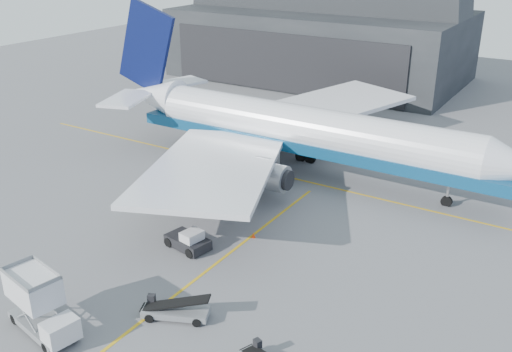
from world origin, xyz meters
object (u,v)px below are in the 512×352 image
Objects in this scene: airliner at (293,128)px; pushback_tug at (189,241)px; catering_truck at (40,304)px; belt_loader_a at (175,310)px.

pushback_tug is (0.86, -19.65, -4.26)m from airliner.
airliner is 33.45m from catering_truck.
pushback_tug is 9.45m from belt_loader_a.
catering_truck is 1.29× the size of belt_loader_a.
catering_truck is at bearing -91.08° from airliner.
airliner is at bearing 103.05° from pushback_tug.
airliner reaches higher than belt_loader_a.
belt_loader_a is at bearing 51.96° from catering_truck.
belt_loader_a is at bearing -47.05° from pushback_tug.
belt_loader_a reaches higher than pushback_tug.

